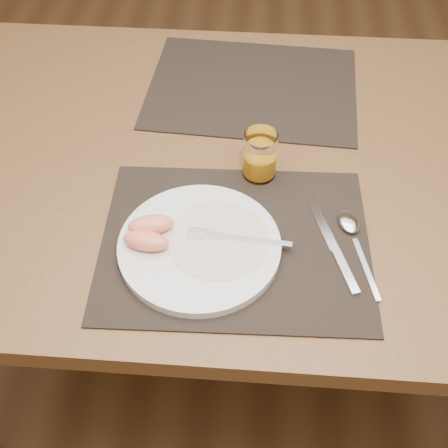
% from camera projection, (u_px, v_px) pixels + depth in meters
% --- Properties ---
extents(ground, '(5.00, 5.00, 0.00)m').
position_uv_depth(ground, '(237.00, 344.00, 1.66)').
color(ground, brown).
rests_on(ground, ground).
extents(table, '(1.40, 0.90, 0.75)m').
position_uv_depth(table, '(243.00, 186.00, 1.15)').
color(table, brown).
rests_on(table, ground).
extents(placemat_near, '(0.46, 0.36, 0.00)m').
position_uv_depth(placemat_near, '(235.00, 242.00, 0.95)').
color(placemat_near, black).
rests_on(placemat_near, table).
extents(placemat_far, '(0.47, 0.38, 0.00)m').
position_uv_depth(placemat_far, '(252.00, 87.00, 1.23)').
color(placemat_far, black).
rests_on(placemat_far, table).
extents(plate, '(0.27, 0.27, 0.02)m').
position_uv_depth(plate, '(199.00, 246.00, 0.93)').
color(plate, white).
rests_on(plate, placemat_near).
extents(plate_dressing, '(0.17, 0.17, 0.00)m').
position_uv_depth(plate_dressing, '(218.00, 239.00, 0.93)').
color(plate_dressing, white).
rests_on(plate_dressing, plate).
extents(fork, '(0.18, 0.03, 0.00)m').
position_uv_depth(fork, '(230.00, 237.00, 0.93)').
color(fork, silver).
rests_on(fork, plate).
extents(knife, '(0.08, 0.21, 0.01)m').
position_uv_depth(knife, '(335.00, 250.00, 0.93)').
color(knife, silver).
rests_on(knife, placemat_near).
extents(spoon, '(0.06, 0.19, 0.01)m').
position_uv_depth(spoon, '(351.00, 228.00, 0.96)').
color(spoon, silver).
rests_on(spoon, placemat_near).
extents(juice_glass, '(0.06, 0.06, 0.09)m').
position_uv_depth(juice_glass, '(260.00, 157.00, 1.02)').
color(juice_glass, white).
rests_on(juice_glass, placemat_near).
extents(grapefruit_wedges, '(0.08, 0.08, 0.03)m').
position_uv_depth(grapefruit_wedges, '(148.00, 233.00, 0.92)').
color(grapefruit_wedges, '#F58A64').
rests_on(grapefruit_wedges, plate).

